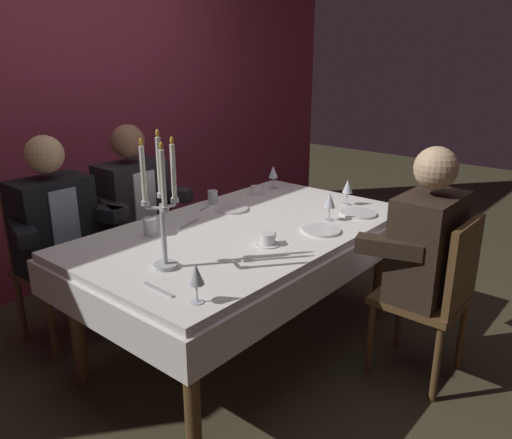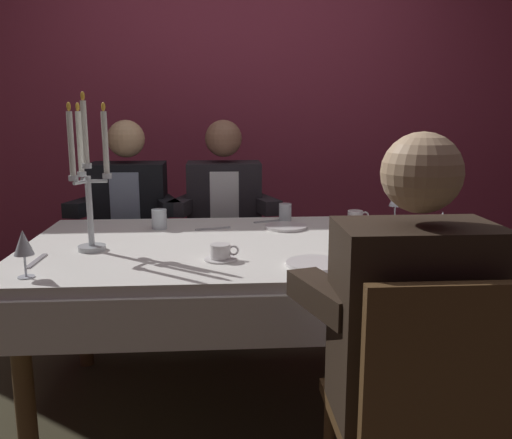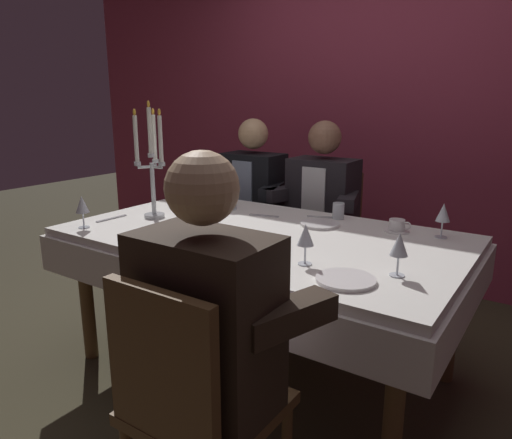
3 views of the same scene
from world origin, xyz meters
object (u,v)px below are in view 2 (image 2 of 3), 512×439
(candelabra, at_px, (88,181))
(coffee_cup_1, at_px, (221,253))
(wine_glass_0, at_px, (396,199))
(wine_glass_3, at_px, (442,224))
(seated_diner_2, at_px, (414,320))
(dining_table, at_px, (251,269))
(wine_glass_1, at_px, (362,230))
(water_tumbler_1, at_px, (285,212))
(seated_diner_1, at_px, (224,207))
(dinner_plate_1, at_px, (286,227))
(dinner_plate_0, at_px, (422,262))
(water_tumbler_0, at_px, (159,219))
(wine_glass_2, at_px, (23,244))
(dinner_plate_2, at_px, (315,264))
(seated_diner_0, at_px, (130,208))
(coffee_cup_0, at_px, (355,217))

(candelabra, xyz_separation_m, coffee_cup_1, (0.52, -0.18, -0.26))
(candelabra, relative_size, wine_glass_0, 3.80)
(wine_glass_3, bearing_deg, seated_diner_2, -117.59)
(dining_table, xyz_separation_m, wine_glass_1, (0.40, -0.29, 0.23))
(water_tumbler_1, relative_size, seated_diner_1, 0.07)
(dinner_plate_1, xyz_separation_m, wine_glass_0, (0.57, 0.12, 0.11))
(dinner_plate_0, bearing_deg, wine_glass_3, 49.69)
(wine_glass_1, height_order, water_tumbler_0, wine_glass_1)
(dining_table, distance_m, wine_glass_1, 0.55)
(wine_glass_2, xyz_separation_m, water_tumbler_1, (0.99, 0.89, -0.07))
(dinner_plate_1, distance_m, coffee_cup_1, 0.62)
(wine_glass_1, height_order, seated_diner_2, seated_diner_2)
(dinner_plate_2, xyz_separation_m, seated_diner_0, (-0.86, 1.25, -0.01))
(wine_glass_0, distance_m, seated_diner_0, 1.49)
(dinner_plate_0, distance_m, dinner_plate_1, 0.77)
(dining_table, bearing_deg, candelabra, -172.48)
(water_tumbler_1, height_order, coffee_cup_1, water_tumbler_1)
(coffee_cup_0, xyz_separation_m, seated_diner_0, (-1.20, 0.50, -0.03))
(dinner_plate_1, height_order, wine_glass_0, wine_glass_0)
(wine_glass_1, bearing_deg, wine_glass_3, 13.30)
(candelabra, height_order, water_tumbler_1, candelabra)
(candelabra, bearing_deg, wine_glass_2, -111.71)
(seated_diner_0, relative_size, seated_diner_1, 1.00)
(candelabra, relative_size, wine_glass_2, 3.80)
(seated_diner_0, bearing_deg, dinner_plate_2, -55.47)
(water_tumbler_1, bearing_deg, seated_diner_1, 125.07)
(candelabra, height_order, wine_glass_0, candelabra)
(coffee_cup_1, distance_m, seated_diner_1, 1.15)
(wine_glass_0, bearing_deg, dining_table, -152.23)
(coffee_cup_1, distance_m, seated_diner_2, 0.81)
(coffee_cup_0, xyz_separation_m, seated_diner_2, (-0.16, -1.27, -0.03))
(wine_glass_2, bearing_deg, wine_glass_0, 28.41)
(seated_diner_0, bearing_deg, water_tumbler_1, -27.00)
(wine_glass_1, distance_m, wine_glass_2, 1.19)
(seated_diner_1, relative_size, seated_diner_2, 1.00)
(dinner_plate_1, bearing_deg, dinner_plate_2, -87.64)
(coffee_cup_1, bearing_deg, seated_diner_1, 88.68)
(dinner_plate_0, bearing_deg, candelabra, 167.27)
(wine_glass_0, xyz_separation_m, coffee_cup_0, (-0.20, -0.01, -0.09))
(dining_table, height_order, wine_glass_0, wine_glass_0)
(dining_table, distance_m, coffee_cup_0, 0.68)
(wine_glass_0, height_order, coffee_cup_0, wine_glass_0)
(dinner_plate_2, height_order, wine_glass_2, wine_glass_2)
(coffee_cup_1, xyz_separation_m, seated_diner_2, (0.52, -0.62, -0.03))
(dining_table, xyz_separation_m, dinner_plate_0, (0.60, -0.37, 0.13))
(dinner_plate_2, relative_size, seated_diner_0, 0.17)
(wine_glass_2, bearing_deg, water_tumbler_1, 41.99)
(water_tumbler_1, bearing_deg, dining_table, -113.90)
(seated_diner_1, bearing_deg, coffee_cup_0, -37.83)
(dining_table, xyz_separation_m, dinner_plate_1, (0.18, 0.27, 0.13))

